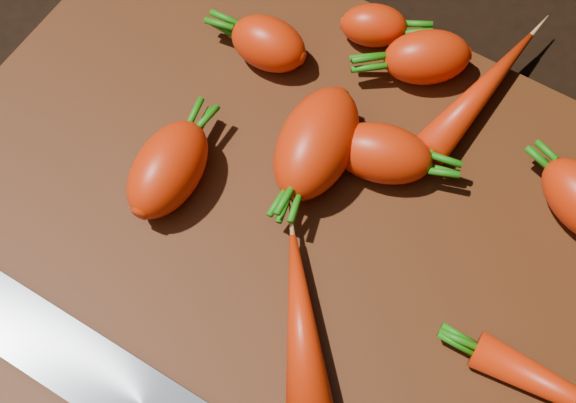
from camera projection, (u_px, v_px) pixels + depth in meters
The scene contains 11 objects.
ground at pixel (281, 234), 0.56m from camera, with size 2.00×2.00×0.01m, color black.
cutting_board at pixel (280, 228), 0.55m from camera, with size 0.50×0.40×0.01m, color #4E230D.
carrot_1 at pixel (268, 44), 0.59m from camera, with size 0.06×0.04×0.04m, color red.
carrot_2 at pixel (317, 143), 0.55m from camera, with size 0.09×0.05×0.05m, color red.
carrot_3 at pixel (168, 169), 0.54m from camera, with size 0.08×0.05×0.05m, color red.
carrot_4 at pixel (427, 57), 0.58m from camera, with size 0.06×0.04×0.04m, color red.
carrot_5 at pixel (374, 25), 0.60m from camera, with size 0.05×0.03×0.03m, color red.
carrot_7 at pixel (481, 91), 0.58m from camera, with size 0.13×0.03×0.03m, color red.
carrot_9 at pixel (301, 319), 0.50m from camera, with size 0.11×0.03×0.03m, color red.
carrot_10 at pixel (382, 153), 0.55m from camera, with size 0.07×0.04×0.04m, color red.
knife at pixel (81, 365), 0.50m from camera, with size 0.39×0.04×0.02m.
Camera 1 is at (0.12, -0.19, 0.51)m, focal length 50.00 mm.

